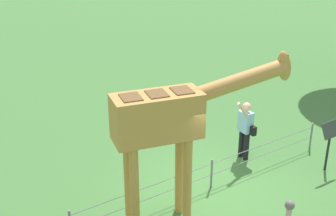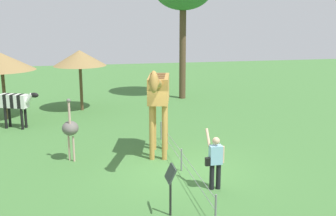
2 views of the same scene
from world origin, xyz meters
name	(u,v)px [view 1 (image 1 of 2)]	position (x,y,z in m)	size (l,w,h in m)	color
ground_plane	(212,188)	(0.00, 0.00, 0.00)	(60.00, 60.00, 0.00)	#427538
giraffe	(172,121)	(-1.45, -0.43, 2.29)	(3.77, 1.35, 3.46)	#BC8942
visitor	(245,127)	(1.58, 0.66, 0.90)	(0.59, 0.58, 1.74)	black
info_sign	(330,136)	(2.89, -0.94, 0.95)	(0.56, 0.21, 1.32)	black
wire_fence	(212,172)	(0.00, 0.06, 0.40)	(7.05, 0.05, 0.75)	slate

